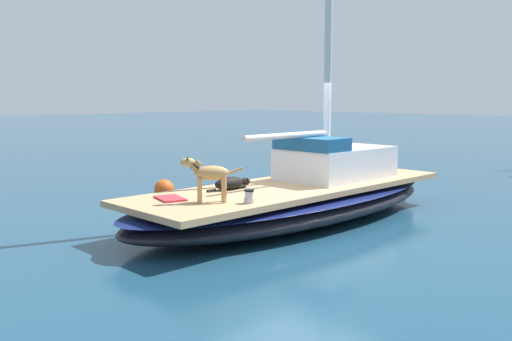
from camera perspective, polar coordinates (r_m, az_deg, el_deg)
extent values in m
plane|color=navy|center=(10.23, 3.95, -5.09)|extent=(120.00, 120.00, 0.00)
ellipsoid|color=black|center=(10.17, 3.96, -3.55)|extent=(2.65, 7.25, 0.56)
ellipsoid|color=navy|center=(10.13, 3.97, -2.55)|extent=(2.67, 7.29, 0.08)
cube|color=tan|center=(10.11, 3.98, -1.72)|extent=(2.19, 6.67, 0.10)
cylinder|color=silver|center=(9.84, 3.35, 3.60)|extent=(0.10, 2.20, 0.10)
cube|color=silver|center=(10.98, 8.17, 0.81)|extent=(1.45, 2.23, 0.60)
cube|color=navy|center=(10.33, 5.68, 2.77)|extent=(1.34, 0.73, 0.24)
ellipsoid|color=tan|center=(8.34, -4.56, -0.25)|extent=(0.49, 0.54, 0.22)
cylinder|color=tan|center=(8.31, -5.77, -2.08)|extent=(0.07, 0.07, 0.38)
cylinder|color=tan|center=(8.44, -5.79, -1.93)|extent=(0.07, 0.07, 0.38)
cylinder|color=tan|center=(8.33, -3.26, -2.03)|extent=(0.07, 0.07, 0.38)
cylinder|color=tan|center=(8.46, -3.33, -1.89)|extent=(0.07, 0.07, 0.38)
cylinder|color=tan|center=(8.32, -6.17, 0.48)|extent=(0.20, 0.22, 0.19)
ellipsoid|color=tan|center=(8.31, -7.01, 0.85)|extent=(0.24, 0.25, 0.13)
cone|color=#45331C|center=(8.26, -7.01, 1.23)|extent=(0.05, 0.05, 0.06)
cone|color=#45331C|center=(8.35, -7.01, 1.29)|extent=(0.05, 0.05, 0.06)
torus|color=black|center=(8.32, -6.17, 0.48)|extent=(0.18, 0.18, 0.10)
cylinder|color=tan|center=(8.37, -2.10, 0.00)|extent=(0.17, 0.20, 0.12)
ellipsoid|color=black|center=(9.52, -2.75, -1.31)|extent=(0.29, 0.61, 0.22)
ellipsoid|color=black|center=(9.76, -1.09, -1.14)|extent=(0.14, 0.21, 0.13)
cone|color=black|center=(9.78, -1.26, -0.80)|extent=(0.05, 0.05, 0.05)
cone|color=black|center=(9.72, -0.91, -0.85)|extent=(0.05, 0.05, 0.05)
cylinder|color=black|center=(9.71, -2.03, -1.61)|extent=(0.06, 0.18, 0.06)
cylinder|color=black|center=(9.62, -1.56, -1.69)|extent=(0.06, 0.18, 0.06)
cylinder|color=black|center=(9.29, -4.59, -2.05)|extent=(0.05, 0.18, 0.04)
cylinder|color=#B7B7BC|center=(8.31, -0.71, -3.09)|extent=(0.16, 0.16, 0.08)
cylinder|color=#B7B7BC|center=(8.30, -0.71, -2.48)|extent=(0.13, 0.13, 0.10)
cylinder|color=black|center=(8.28, -0.71, -2.04)|extent=(0.15, 0.15, 0.03)
torus|color=beige|center=(9.80, -2.36, -1.58)|extent=(0.32, 0.32, 0.04)
cube|color=#C6333D|center=(8.72, -8.78, -2.84)|extent=(0.64, 0.51, 0.03)
sphere|color=#E55119|center=(12.39, -9.38, -1.91)|extent=(0.44, 0.44, 0.44)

